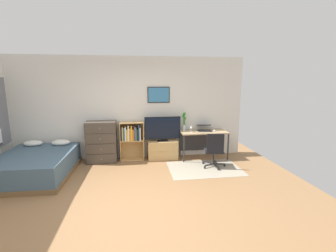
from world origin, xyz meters
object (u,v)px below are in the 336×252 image
(computer_mouse, at_px, (214,130))
(bamboo_vase, at_px, (184,121))
(laptop, at_px, (204,128))
(wine_glass, at_px, (191,127))
(desk, at_px, (203,136))
(office_chair, at_px, (214,149))
(television, at_px, (163,129))
(bookshelf, at_px, (131,137))
(bed, at_px, (36,165))
(dresser, at_px, (102,142))
(tv_stand, at_px, (163,150))

(computer_mouse, relative_size, bamboo_vase, 0.21)
(laptop, height_order, wine_glass, wine_glass)
(desk, bearing_deg, computer_mouse, -17.63)
(office_chair, bearing_deg, television, 154.01)
(bamboo_vase, bearing_deg, computer_mouse, -14.60)
(bookshelf, relative_size, wine_glass, 5.63)
(bed, height_order, dresser, dresser)
(desk, distance_m, laptop, 0.21)
(dresser, relative_size, bookshelf, 1.04)
(bamboo_vase, bearing_deg, tv_stand, -170.82)
(bookshelf, height_order, computer_mouse, bookshelf)
(desk, height_order, wine_glass, wine_glass)
(bed, height_order, bamboo_vase, bamboo_vase)
(tv_stand, height_order, computer_mouse, computer_mouse)
(dresser, xyz_separation_m, television, (1.58, -0.01, 0.29))
(television, height_order, wine_glass, television)
(bed, height_order, computer_mouse, computer_mouse)
(television, bearing_deg, bookshelf, 175.44)
(office_chair, distance_m, wine_glass, 0.92)
(television, distance_m, laptop, 1.15)
(bed, distance_m, desk, 4.09)
(dresser, distance_m, wine_glass, 2.35)
(office_chair, bearing_deg, bamboo_vase, 129.83)
(tv_stand, relative_size, television, 0.83)
(bookshelf, height_order, office_chair, bookshelf)
(laptop, xyz_separation_m, wine_glass, (-0.41, -0.16, 0.07))
(bed, bearing_deg, dresser, 32.04)
(office_chair, bearing_deg, bookshelf, 165.63)
(desk, height_order, office_chair, office_chair)
(dresser, height_order, bamboo_vase, bamboo_vase)
(laptop, bearing_deg, desk, -142.90)
(bed, relative_size, dresser, 1.90)
(dresser, xyz_separation_m, office_chair, (2.72, -0.85, -0.07))
(television, xyz_separation_m, laptop, (1.15, 0.03, -0.02))
(bed, bearing_deg, computer_mouse, 10.76)
(bed, bearing_deg, bookshelf, 23.58)
(tv_stand, relative_size, laptop, 1.73)
(dresser, bearing_deg, wine_glass, -3.29)
(office_chair, bearing_deg, wine_glass, 129.60)
(bamboo_vase, bearing_deg, dresser, -177.06)
(bookshelf, relative_size, tv_stand, 1.28)
(computer_mouse, bearing_deg, wine_glass, -176.57)
(computer_mouse, xyz_separation_m, bamboo_vase, (-0.79, 0.21, 0.24))
(office_chair, relative_size, bamboo_vase, 1.73)
(dresser, distance_m, office_chair, 2.85)
(dresser, relative_size, computer_mouse, 10.18)
(bookshelf, distance_m, tv_stand, 0.91)
(office_chair, xyz_separation_m, wine_glass, (-0.40, 0.71, 0.42))
(bed, xyz_separation_m, dresser, (1.32, 0.77, 0.27))
(laptop, bearing_deg, television, -170.62)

